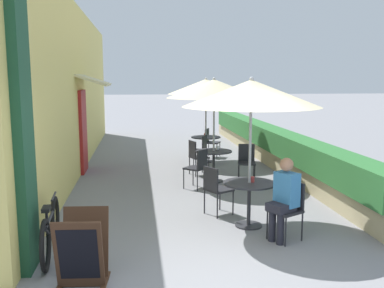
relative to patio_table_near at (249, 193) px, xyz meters
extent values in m
plane|color=gray|center=(-0.78, -1.79, -0.55)|extent=(120.00, 120.00, 0.00)
cube|color=#E0CC6B|center=(-3.33, 5.30, 1.55)|extent=(0.24, 14.18, 4.20)
cube|color=#19472D|center=(-3.15, -1.19, 1.55)|extent=(0.12, 0.56, 4.20)
cube|color=maroon|center=(-3.17, 4.59, 0.50)|extent=(0.08, 0.96, 2.10)
cube|color=beige|center=(-2.86, 4.59, 1.80)|extent=(0.78, 1.80, 0.30)
cube|color=tan|center=(1.97, 5.20, -0.33)|extent=(0.44, 13.18, 0.45)
cube|color=#2D6B33|center=(1.97, 5.20, 0.18)|extent=(0.60, 12.52, 0.56)
cylinder|color=#28282D|center=(0.00, 0.00, -0.54)|extent=(0.44, 0.44, 0.02)
cylinder|color=#28282D|center=(0.00, 0.00, -0.19)|extent=(0.06, 0.06, 0.71)
cylinder|color=#28282D|center=(0.00, 0.00, 0.16)|extent=(0.85, 0.85, 0.02)
cylinder|color=#B7B7BC|center=(0.00, 0.00, 0.61)|extent=(0.04, 0.04, 2.32)
cone|color=beige|center=(0.00, 0.00, 1.61)|extent=(2.18, 2.18, 0.42)
sphere|color=#B7B7BC|center=(0.00, 0.00, 1.83)|extent=(0.07, 0.07, 0.07)
cube|color=#232328|center=(0.37, -0.67, -0.10)|extent=(0.54, 0.54, 0.04)
cube|color=#232328|center=(0.53, -0.58, 0.11)|extent=(0.21, 0.35, 0.42)
cylinder|color=#232328|center=(0.13, -0.60, -0.33)|extent=(0.02, 0.02, 0.45)
cylinder|color=#232328|center=(0.30, -0.91, -0.33)|extent=(0.02, 0.02, 0.45)
cylinder|color=#232328|center=(0.44, -0.42, -0.33)|extent=(0.02, 0.02, 0.45)
cylinder|color=#232328|center=(0.62, -0.74, -0.33)|extent=(0.02, 0.02, 0.45)
cylinder|color=#23232D|center=(0.18, -0.69, -0.32)|extent=(0.11, 0.11, 0.47)
cylinder|color=#23232D|center=(0.25, -0.83, -0.32)|extent=(0.11, 0.11, 0.47)
cube|color=#23232D|center=(0.29, -0.71, -0.02)|extent=(0.46, 0.44, 0.12)
cube|color=teal|center=(0.39, -0.66, 0.23)|extent=(0.36, 0.40, 0.50)
sphere|color=#A87556|center=(0.37, -0.67, 0.60)|extent=(0.20, 0.20, 0.20)
cube|color=#232328|center=(-0.37, 0.67, -0.10)|extent=(0.54, 0.54, 0.04)
cube|color=#232328|center=(-0.53, 0.58, 0.11)|extent=(0.21, 0.35, 0.42)
cylinder|color=#232328|center=(-0.13, 0.60, -0.33)|extent=(0.02, 0.02, 0.45)
cylinder|color=#232328|center=(-0.30, 0.91, -0.33)|extent=(0.02, 0.02, 0.45)
cylinder|color=#232328|center=(-0.44, 0.42, -0.33)|extent=(0.02, 0.02, 0.45)
cylinder|color=#232328|center=(-0.62, 0.74, -0.33)|extent=(0.02, 0.02, 0.45)
cylinder|color=#B73D3D|center=(0.06, 0.03, 0.22)|extent=(0.07, 0.07, 0.09)
cylinder|color=#28282D|center=(-0.03, 3.09, -0.54)|extent=(0.44, 0.44, 0.02)
cylinder|color=#28282D|center=(-0.03, 3.09, -0.19)|extent=(0.06, 0.06, 0.71)
cylinder|color=#28282D|center=(-0.03, 3.09, 0.16)|extent=(0.85, 0.85, 0.02)
cylinder|color=#B7B7BC|center=(-0.03, 3.09, 0.61)|extent=(0.04, 0.04, 2.32)
cone|color=beige|center=(-0.03, 3.09, 1.61)|extent=(2.18, 2.18, 0.42)
sphere|color=#B7B7BC|center=(-0.03, 3.09, 1.83)|extent=(0.07, 0.07, 0.07)
cube|color=#232328|center=(-0.54, 2.52, -0.10)|extent=(0.56, 0.56, 0.04)
cube|color=#232328|center=(-0.41, 2.40, 0.11)|extent=(0.28, 0.30, 0.42)
cylinder|color=#232328|center=(-0.56, 2.78, -0.33)|extent=(0.02, 0.02, 0.45)
cylinder|color=#232328|center=(-0.80, 2.51, -0.33)|extent=(0.02, 0.02, 0.45)
cylinder|color=#232328|center=(-0.29, 2.53, -0.33)|extent=(0.02, 0.02, 0.45)
cylinder|color=#232328|center=(-0.53, 2.27, -0.33)|extent=(0.02, 0.02, 0.45)
cube|color=#232328|center=(0.71, 2.93, -0.10)|extent=(0.47, 0.47, 0.04)
cube|color=#232328|center=(0.75, 3.11, 0.11)|extent=(0.38, 0.11, 0.42)
cylinder|color=#232328|center=(0.50, 2.79, -0.33)|extent=(0.02, 0.02, 0.45)
cylinder|color=#232328|center=(0.85, 2.72, -0.33)|extent=(0.02, 0.02, 0.45)
cylinder|color=#232328|center=(0.58, 3.15, -0.33)|extent=(0.02, 0.02, 0.45)
cylinder|color=#232328|center=(0.93, 3.07, -0.33)|extent=(0.02, 0.02, 0.45)
cube|color=#232328|center=(-0.27, 3.82, -0.10)|extent=(0.50, 0.50, 0.04)
cube|color=#232328|center=(-0.45, 3.76, 0.11)|extent=(0.15, 0.37, 0.42)
cylinder|color=#232328|center=(-0.04, 3.70, -0.33)|extent=(0.02, 0.02, 0.45)
cylinder|color=#232328|center=(-0.16, 4.04, -0.33)|extent=(0.02, 0.02, 0.45)
cylinder|color=#232328|center=(-0.39, 3.59, -0.33)|extent=(0.02, 0.02, 0.45)
cylinder|color=#232328|center=(-0.50, 3.93, -0.33)|extent=(0.02, 0.02, 0.45)
cylinder|color=white|center=(0.07, 3.20, 0.22)|extent=(0.07, 0.07, 0.09)
cylinder|color=#28282D|center=(0.16, 5.50, -0.54)|extent=(0.44, 0.44, 0.02)
cylinder|color=#28282D|center=(0.16, 5.50, -0.19)|extent=(0.06, 0.06, 0.71)
cylinder|color=#28282D|center=(0.16, 5.50, 0.16)|extent=(0.85, 0.85, 0.02)
cylinder|color=#B7B7BC|center=(0.16, 5.50, 0.61)|extent=(0.04, 0.04, 2.32)
cone|color=beige|center=(0.16, 5.50, 1.61)|extent=(2.18, 2.18, 0.42)
sphere|color=#B7B7BC|center=(0.16, 5.50, 1.83)|extent=(0.07, 0.07, 0.07)
cube|color=#232328|center=(0.49, 6.19, -0.10)|extent=(0.53, 0.53, 0.04)
cube|color=#232328|center=(0.32, 6.27, 0.11)|extent=(0.19, 0.36, 0.42)
cylinder|color=#232328|center=(0.58, 5.95, -0.33)|extent=(0.02, 0.02, 0.45)
cylinder|color=#232328|center=(0.73, 6.28, -0.33)|extent=(0.02, 0.02, 0.45)
cylinder|color=#232328|center=(0.25, 6.10, -0.33)|extent=(0.02, 0.02, 0.45)
cylinder|color=#232328|center=(0.40, 6.43, -0.33)|extent=(0.02, 0.02, 0.45)
cube|color=#232328|center=(-0.16, 4.81, -0.10)|extent=(0.53, 0.53, 0.04)
cube|color=#232328|center=(0.00, 4.73, 0.11)|extent=(0.19, 0.36, 0.42)
cylinder|color=#232328|center=(-0.25, 5.04, -0.33)|extent=(0.02, 0.02, 0.45)
cylinder|color=#232328|center=(-0.40, 4.72, -0.33)|extent=(0.02, 0.02, 0.45)
cylinder|color=#232328|center=(0.08, 4.89, -0.33)|extent=(0.02, 0.02, 0.45)
cylinder|color=#232328|center=(-0.08, 4.57, -0.33)|extent=(0.02, 0.02, 0.45)
cylinder|color=#B73D3D|center=(0.16, 5.58, 0.22)|extent=(0.07, 0.07, 0.09)
torus|color=black|center=(-3.01, -0.24, -0.22)|extent=(0.11, 0.67, 0.67)
torus|color=black|center=(-2.94, -1.29, -0.22)|extent=(0.11, 0.67, 0.67)
cylinder|color=black|center=(-2.98, -0.77, -0.03)|extent=(0.10, 0.83, 0.04)
cylinder|color=black|center=(-2.96, -0.95, -0.20)|extent=(0.08, 0.61, 0.40)
cylinder|color=black|center=(-2.95, -1.06, 0.07)|extent=(0.04, 0.04, 0.23)
cube|color=black|center=(-2.95, -1.06, 0.18)|extent=(0.12, 0.23, 0.05)
cylinder|color=black|center=(-3.01, -0.28, 0.13)|extent=(0.06, 0.46, 0.03)
cube|color=#422819|center=(-2.42, -1.47, -0.12)|extent=(0.56, 0.27, 0.84)
cube|color=black|center=(-2.42, -1.45, -0.11)|extent=(0.46, 0.19, 0.64)
cube|color=#422819|center=(-2.45, -1.87, -0.12)|extent=(0.56, 0.27, 0.84)
cube|color=black|center=(-2.45, -1.89, -0.11)|extent=(0.46, 0.19, 0.64)
cube|color=#422819|center=(-2.19, -1.69, -0.54)|extent=(0.10, 0.48, 0.02)
cube|color=#422819|center=(-2.69, -1.65, -0.54)|extent=(0.10, 0.48, 0.02)
camera|label=1|loc=(-1.76, -6.54, 1.84)|focal=40.00mm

